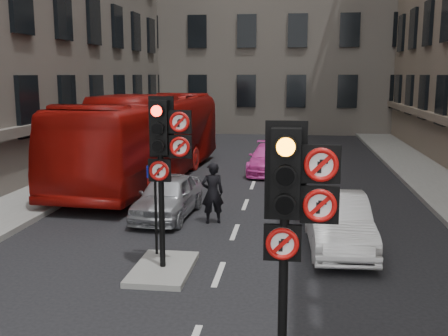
% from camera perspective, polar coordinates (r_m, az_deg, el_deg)
% --- Properties ---
extents(pavement_left, '(3.00, 50.00, 0.16)m').
position_cam_1_polar(pavement_left, '(19.78, -18.65, -2.19)').
color(pavement_left, gray).
rests_on(pavement_left, ground).
extents(centre_island, '(1.20, 2.00, 0.12)m').
position_cam_1_polar(centre_island, '(11.40, -6.66, -10.84)').
color(centre_island, gray).
rests_on(centre_island, ground).
extents(signal_near, '(0.91, 0.40, 3.58)m').
position_cam_1_polar(signal_near, '(6.48, 7.41, -3.75)').
color(signal_near, black).
rests_on(signal_near, ground).
extents(signal_far, '(0.91, 0.40, 3.58)m').
position_cam_1_polar(signal_far, '(10.71, -6.51, 2.44)').
color(signal_far, black).
rests_on(signal_far, centre_island).
extents(car_silver, '(1.68, 3.72, 1.24)m').
position_cam_1_polar(car_silver, '(15.42, -6.10, -3.05)').
color(car_silver, '#AEB0B6').
rests_on(car_silver, ground).
extents(car_white, '(1.55, 3.99, 1.29)m').
position_cam_1_polar(car_white, '(12.90, 12.27, -5.75)').
color(car_white, white).
rests_on(car_white, ground).
extents(car_pink, '(1.77, 4.12, 1.18)m').
position_cam_1_polar(car_pink, '(22.30, 4.95, 1.00)').
color(car_pink, '#F046B9').
rests_on(car_pink, ground).
extents(bus_red, '(3.76, 12.24, 3.36)m').
position_cam_1_polar(bus_red, '(20.82, -8.44, 3.30)').
color(bus_red, maroon).
rests_on(bus_red, ground).
extents(motorcycle, '(0.58, 1.68, 0.99)m').
position_cam_1_polar(motorcycle, '(14.55, 6.96, -4.37)').
color(motorcycle, black).
rests_on(motorcycle, ground).
extents(motorcyclist, '(0.73, 0.60, 1.73)m').
position_cam_1_polar(motorcyclist, '(14.63, -1.26, -2.73)').
color(motorcyclist, black).
rests_on(motorcyclist, ground).
extents(info_sign, '(0.35, 0.12, 2.03)m').
position_cam_1_polar(info_sign, '(11.75, -7.49, -3.20)').
color(info_sign, black).
rests_on(info_sign, centre_island).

